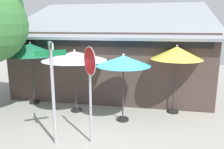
# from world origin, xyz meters

# --- Properties ---
(ground_plane) EXTENTS (28.00, 28.00, 0.10)m
(ground_plane) POSITION_xyz_m (0.00, 0.00, -0.05)
(ground_plane) COLOR #9E9B93
(cafe_building) EXTENTS (9.62, 5.72, 4.76)m
(cafe_building) POSITION_xyz_m (-0.74, 4.63, 1.68)
(cafe_building) COLOR #473833
(cafe_building) RESTS_ON ground
(street_sign_post) EXTENTS (0.72, 0.77, 3.03)m
(street_sign_post) POSITION_xyz_m (-1.44, -1.38, 1.85)
(street_sign_post) COLOR #A8AAB2
(street_sign_post) RESTS_ON ground
(stop_sign) EXTENTS (0.54, 0.65, 2.89)m
(stop_sign) POSITION_xyz_m (-0.42, -1.11, 2.04)
(stop_sign) COLOR #A8AAB2
(stop_sign) RESTS_ON ground
(patio_umbrella_forest_green_left) EXTENTS (2.59, 2.59, 2.76)m
(patio_umbrella_forest_green_left) POSITION_xyz_m (-3.91, 1.76, 2.43)
(patio_umbrella_forest_green_left) COLOR black
(patio_umbrella_forest_green_left) RESTS_ON ground
(patio_umbrella_ivory_center) EXTENTS (2.54, 2.54, 2.54)m
(patio_umbrella_ivory_center) POSITION_xyz_m (-1.71, 1.19, 2.27)
(patio_umbrella_ivory_center) COLOR black
(patio_umbrella_ivory_center) RESTS_ON ground
(patio_umbrella_teal_right) EXTENTS (1.93, 1.93, 2.49)m
(patio_umbrella_teal_right) POSITION_xyz_m (0.29, 0.65, 2.21)
(patio_umbrella_teal_right) COLOR black
(patio_umbrella_teal_right) RESTS_ON ground
(patio_umbrella_mustard_far_right) EXTENTS (1.97, 1.97, 2.74)m
(patio_umbrella_mustard_far_right) POSITION_xyz_m (2.18, 1.79, 2.40)
(patio_umbrella_mustard_far_right) COLOR black
(patio_umbrella_mustard_far_right) RESTS_ON ground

